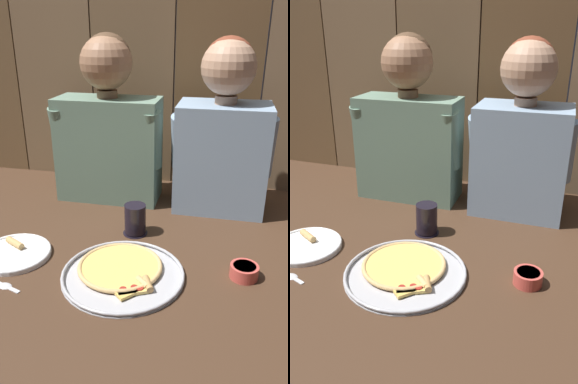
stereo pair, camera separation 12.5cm
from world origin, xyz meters
TOP-DOWN VIEW (x-y plane):
  - ground_plane at (0.00, 0.00)m, footprint 3.20×3.20m
  - pizza_tray at (-0.03, -0.11)m, footprint 0.36×0.36m
  - dinner_plate at (-0.39, -0.08)m, footprint 0.23×0.23m
  - drinking_glass at (-0.05, 0.14)m, footprint 0.09×0.09m
  - dipping_bowl at (0.32, -0.04)m, footprint 0.08×0.08m
  - diner_left at (-0.23, 0.43)m, footprint 0.45×0.21m
  - diner_right at (0.23, 0.43)m, footprint 0.38×0.23m
  - wooden_backdrop_wall at (-0.00, 0.67)m, footprint 2.19×0.03m

SIDE VIEW (x-z plane):
  - ground_plane at x=0.00m, z-range 0.00..0.00m
  - dinner_plate at x=-0.39m, z-range -0.01..0.03m
  - pizza_tray at x=-0.03m, z-range 0.00..0.02m
  - dipping_bowl at x=0.32m, z-range 0.00..0.04m
  - drinking_glass at x=-0.05m, z-range 0.00..0.11m
  - diner_right at x=0.23m, z-range -0.02..0.63m
  - diner_left at x=-0.23m, z-range -0.01..0.64m
  - wooden_backdrop_wall at x=0.00m, z-range 0.00..1.12m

